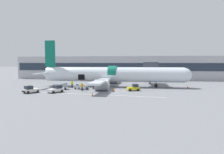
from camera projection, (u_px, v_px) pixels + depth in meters
The scene contains 19 objects.
ground_plane at pixel (112, 91), 43.61m from camera, with size 500.00×500.00×0.00m, color slate.
apron_marking_line at pixel (96, 95), 38.53m from camera, with size 26.25×3.10×0.01m.
terminal_strip at pixel (125, 68), 76.99m from camera, with size 82.50×11.68×8.53m.
jet_bridge_stub at pixel (150, 69), 55.44m from camera, with size 3.85×10.33×6.32m.
airplane at pixel (111, 75), 51.07m from camera, with size 39.03×30.00×12.05m.
baggage_tug_lead at pixel (134, 88), 43.85m from camera, with size 3.01×2.42×1.48m.
baggage_tug_mid at pixel (31, 90), 40.60m from camera, with size 2.94×3.42×1.50m.
baggage_tug_rear at pixel (56, 89), 41.37m from camera, with size 3.01×3.65×1.49m.
baggage_cart_loading at pixel (81, 87), 46.55m from camera, with size 3.86×2.42×1.09m.
baggage_cart_queued at pixel (61, 87), 45.90m from camera, with size 4.10×2.94×1.13m.
ground_crew_loader_a at pixel (72, 84), 48.97m from camera, with size 0.63×0.45×1.82m.
ground_crew_loader_b at pixel (97, 85), 46.89m from camera, with size 0.58×0.58×1.82m.
ground_crew_driver at pixel (96, 85), 48.70m from camera, with size 0.51×0.50×1.57m.
ground_crew_supervisor at pixel (93, 85), 46.55m from camera, with size 0.42×0.64×1.86m.
ground_crew_helper at pixel (82, 86), 43.63m from camera, with size 0.58×0.59×1.84m.
suitcase_on_tarmac_upright at pixel (87, 89), 44.55m from camera, with size 0.45×0.36×0.64m.
safety_cone_nose at pixel (188, 87), 48.20m from camera, with size 0.58×0.58×0.68m.
safety_cone_engine_left at pixel (93, 94), 36.79m from camera, with size 0.47×0.47×0.68m.
safety_cone_wingtip at pixel (114, 90), 43.21m from camera, with size 0.61×0.61×0.77m.
Camera 1 is at (6.46, -42.80, 6.13)m, focal length 32.00 mm.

